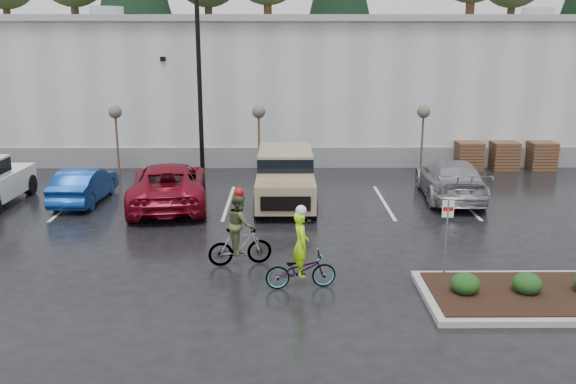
{
  "coord_description": "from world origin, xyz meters",
  "views": [
    {
      "loc": [
        -0.39,
        -14.65,
        6.18
      ],
      "look_at": [
        -0.24,
        4.52,
        1.3
      ],
      "focal_mm": 38.0,
      "sensor_mm": 36.0,
      "label": 1
    }
  ],
  "objects_px": {
    "car_red": "(169,185)",
    "suv_tan": "(285,179)",
    "pallet_stack_b": "(504,155)",
    "car_far_silver": "(450,179)",
    "sapling_mid": "(259,116)",
    "pallet_stack_c": "(541,155)",
    "sapling_east": "(423,115)",
    "pallet_stack_a": "(468,156)",
    "fire_lane_sign": "(447,229)",
    "car_blue": "(84,185)",
    "lamppost": "(198,49)",
    "sapling_west": "(115,116)",
    "cyclist_olive": "(240,237)",
    "cyclist_hivis": "(301,262)"
  },
  "relations": [
    {
      "from": "car_red",
      "to": "suv_tan",
      "type": "bearing_deg",
      "value": 172.89
    },
    {
      "from": "pallet_stack_a",
      "to": "fire_lane_sign",
      "type": "distance_m",
      "value": 14.6
    },
    {
      "from": "sapling_east",
      "to": "car_red",
      "type": "bearing_deg",
      "value": -153.12
    },
    {
      "from": "sapling_west",
      "to": "sapling_east",
      "type": "xyz_separation_m",
      "value": [
        14.0,
        0.0,
        0.0
      ]
    },
    {
      "from": "fire_lane_sign",
      "to": "car_red",
      "type": "relative_size",
      "value": 0.37
    },
    {
      "from": "cyclist_olive",
      "to": "car_far_silver",
      "type": "bearing_deg",
      "value": -59.7
    },
    {
      "from": "lamppost",
      "to": "sapling_west",
      "type": "distance_m",
      "value": 5.07
    },
    {
      "from": "car_blue",
      "to": "cyclist_olive",
      "type": "relative_size",
      "value": 1.86
    },
    {
      "from": "pallet_stack_b",
      "to": "suv_tan",
      "type": "xyz_separation_m",
      "value": [
        -10.51,
        -6.39,
        0.35
      ]
    },
    {
      "from": "car_far_silver",
      "to": "cyclist_olive",
      "type": "bearing_deg",
      "value": 46.72
    },
    {
      "from": "pallet_stack_a",
      "to": "suv_tan",
      "type": "xyz_separation_m",
      "value": [
        -8.81,
        -6.39,
        0.35
      ]
    },
    {
      "from": "sapling_mid",
      "to": "suv_tan",
      "type": "relative_size",
      "value": 0.63
    },
    {
      "from": "sapling_mid",
      "to": "cyclist_olive",
      "type": "relative_size",
      "value": 1.44
    },
    {
      "from": "pallet_stack_c",
      "to": "car_far_silver",
      "type": "distance_m",
      "value": 7.97
    },
    {
      "from": "car_far_silver",
      "to": "sapling_east",
      "type": "bearing_deg",
      "value": -83.74
    },
    {
      "from": "fire_lane_sign",
      "to": "suv_tan",
      "type": "bearing_deg",
      "value": 119.04
    },
    {
      "from": "sapling_mid",
      "to": "pallet_stack_c",
      "type": "xyz_separation_m",
      "value": [
        13.5,
        1.0,
        -2.05
      ]
    },
    {
      "from": "pallet_stack_b",
      "to": "fire_lane_sign",
      "type": "xyz_separation_m",
      "value": [
        -6.4,
        -13.8,
        0.73
      ]
    },
    {
      "from": "sapling_west",
      "to": "sapling_mid",
      "type": "height_order",
      "value": "same"
    },
    {
      "from": "sapling_east",
      "to": "car_red",
      "type": "relative_size",
      "value": 0.54
    },
    {
      "from": "car_red",
      "to": "suv_tan",
      "type": "height_order",
      "value": "suv_tan"
    },
    {
      "from": "pallet_stack_b",
      "to": "pallet_stack_c",
      "type": "distance_m",
      "value": 1.8
    },
    {
      "from": "pallet_stack_c",
      "to": "car_blue",
      "type": "relative_size",
      "value": 0.33
    },
    {
      "from": "lamppost",
      "to": "sapling_mid",
      "type": "height_order",
      "value": "lamppost"
    },
    {
      "from": "fire_lane_sign",
      "to": "suv_tan",
      "type": "relative_size",
      "value": 0.43
    },
    {
      "from": "pallet_stack_a",
      "to": "sapling_west",
      "type": "bearing_deg",
      "value": -176.53
    },
    {
      "from": "pallet_stack_c",
      "to": "car_red",
      "type": "distance_m",
      "value": 17.88
    },
    {
      "from": "lamppost",
      "to": "pallet_stack_c",
      "type": "xyz_separation_m",
      "value": [
        16.0,
        2.0,
        -5.01
      ]
    },
    {
      "from": "sapling_mid",
      "to": "car_blue",
      "type": "distance_m",
      "value": 8.41
    },
    {
      "from": "sapling_east",
      "to": "car_far_silver",
      "type": "relative_size",
      "value": 0.6
    },
    {
      "from": "cyclist_olive",
      "to": "pallet_stack_c",
      "type": "bearing_deg",
      "value": -59.57
    },
    {
      "from": "pallet_stack_b",
      "to": "car_far_silver",
      "type": "xyz_separation_m",
      "value": [
        -4.03,
        -5.44,
        0.1
      ]
    },
    {
      "from": "car_red",
      "to": "car_far_silver",
      "type": "bearing_deg",
      "value": 177.67
    },
    {
      "from": "lamppost",
      "to": "pallet_stack_b",
      "type": "bearing_deg",
      "value": 8.02
    },
    {
      "from": "car_red",
      "to": "pallet_stack_a",
      "type": "bearing_deg",
      "value": -161.56
    },
    {
      "from": "sapling_mid",
      "to": "suv_tan",
      "type": "distance_m",
      "value": 5.77
    },
    {
      "from": "car_blue",
      "to": "car_red",
      "type": "height_order",
      "value": "car_red"
    },
    {
      "from": "lamppost",
      "to": "cyclist_hivis",
      "type": "xyz_separation_m",
      "value": [
        4.05,
        -12.23,
        -5.01
      ]
    },
    {
      "from": "pallet_stack_a",
      "to": "car_blue",
      "type": "relative_size",
      "value": 0.33
    },
    {
      "from": "lamppost",
      "to": "pallet_stack_a",
      "type": "distance_m",
      "value": 13.61
    },
    {
      "from": "pallet_stack_b",
      "to": "car_far_silver",
      "type": "relative_size",
      "value": 0.25
    },
    {
      "from": "car_blue",
      "to": "car_far_silver",
      "type": "xyz_separation_m",
      "value": [
        14.22,
        0.44,
        0.1
      ]
    },
    {
      "from": "sapling_east",
      "to": "cyclist_olive",
      "type": "xyz_separation_m",
      "value": [
        -7.6,
        -11.6,
        -1.91
      ]
    },
    {
      "from": "sapling_west",
      "to": "car_red",
      "type": "height_order",
      "value": "sapling_west"
    },
    {
      "from": "sapling_west",
      "to": "sapling_east",
      "type": "height_order",
      "value": "same"
    },
    {
      "from": "lamppost",
      "to": "car_blue",
      "type": "bearing_deg",
      "value": -136.21
    },
    {
      "from": "pallet_stack_c",
      "to": "suv_tan",
      "type": "height_order",
      "value": "suv_tan"
    },
    {
      "from": "pallet_stack_a",
      "to": "suv_tan",
      "type": "bearing_deg",
      "value": -144.06
    },
    {
      "from": "car_blue",
      "to": "cyclist_hivis",
      "type": "xyz_separation_m",
      "value": [
        8.09,
        -8.36,
        -0.0
      ]
    },
    {
      "from": "cyclist_olive",
      "to": "sapling_mid",
      "type": "bearing_deg",
      "value": -12.87
    }
  ]
}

